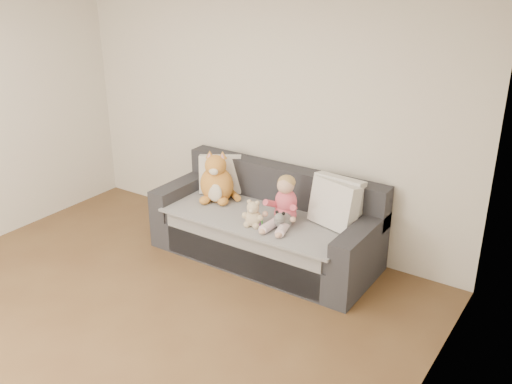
# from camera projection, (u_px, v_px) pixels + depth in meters

# --- Properties ---
(room_shell) EXTENTS (5.00, 5.00, 5.00)m
(room_shell) POSITION_uv_depth(u_px,v_px,m) (105.00, 176.00, 4.11)
(room_shell) COLOR brown
(room_shell) RESTS_ON ground
(sofa) EXTENTS (2.20, 0.94, 0.85)m
(sofa) POSITION_uv_depth(u_px,v_px,m) (267.00, 227.00, 5.58)
(sofa) COLOR #28282D
(sofa) RESTS_ON ground
(cushion_left) EXTENTS (0.47, 0.40, 0.41)m
(cushion_left) POSITION_uv_depth(u_px,v_px,m) (220.00, 174.00, 5.92)
(cushion_left) COLOR silver
(cushion_left) RESTS_ON sofa
(cushion_right_back) EXTENTS (0.49, 0.25, 0.45)m
(cushion_right_back) POSITION_uv_depth(u_px,v_px,m) (337.00, 200.00, 5.24)
(cushion_right_back) COLOR silver
(cushion_right_back) RESTS_ON sofa
(cushion_right_front) EXTENTS (0.51, 0.33, 0.44)m
(cushion_right_front) POSITION_uv_depth(u_px,v_px,m) (334.00, 204.00, 5.16)
(cushion_right_front) COLOR silver
(cushion_right_front) RESTS_ON sofa
(toddler) EXTENTS (0.33, 0.48, 0.47)m
(toddler) POSITION_uv_depth(u_px,v_px,m) (284.00, 204.00, 5.21)
(toddler) COLOR #D74C63
(toddler) RESTS_ON sofa
(plush_cat) EXTENTS (0.43, 0.44, 0.54)m
(plush_cat) POSITION_uv_depth(u_px,v_px,m) (217.00, 182.00, 5.71)
(plush_cat) COLOR #C9872C
(plush_cat) RESTS_ON sofa
(teddy_bear) EXTENTS (0.20, 0.16, 0.26)m
(teddy_bear) POSITION_uv_depth(u_px,v_px,m) (253.00, 216.00, 5.19)
(teddy_bear) COLOR tan
(teddy_bear) RESTS_ON sofa
(plush_cow) EXTENTS (0.16, 0.24, 0.19)m
(plush_cow) POSITION_uv_depth(u_px,v_px,m) (283.00, 220.00, 5.17)
(plush_cow) COLOR white
(plush_cow) RESTS_ON sofa
(sippy_cup) EXTENTS (0.11, 0.09, 0.13)m
(sippy_cup) POSITION_uv_depth(u_px,v_px,m) (259.00, 220.00, 5.20)
(sippy_cup) COLOR purple
(sippy_cup) RESTS_ON sofa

